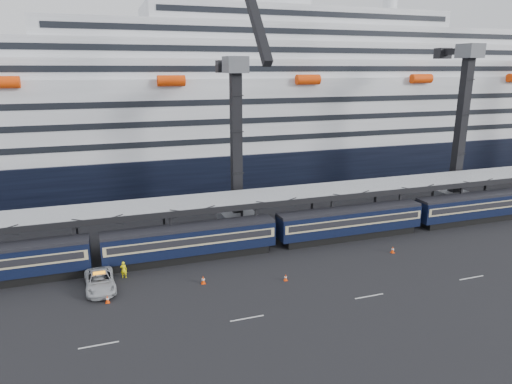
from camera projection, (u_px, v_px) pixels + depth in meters
ground at (459, 260)px, 50.61m from camera, size 260.00×260.00×0.00m
train at (373, 218)px, 57.70m from camera, size 133.05×3.00×4.05m
canopy at (388, 185)px, 62.01m from camera, size 130.00×6.25×5.53m
cruise_ship at (290, 112)px, 89.00m from camera, size 214.09×28.84×34.00m
crane_dark_near at (237, 138)px, 58.18m from camera, size 4.50×17.75×35.08m
crane_dark_mid at (464, 118)px, 67.84m from camera, size 4.50×18.24×39.64m
pickup_truck at (100, 281)px, 43.77m from camera, size 2.98×5.96×1.62m
worker at (124, 270)px, 46.12m from camera, size 0.73×0.57×1.77m
traffic_cone_a at (107, 299)px, 41.31m from camera, size 0.38×0.38×0.77m
traffic_cone_b at (203, 280)px, 44.97m from camera, size 0.43×0.43×0.87m
traffic_cone_c at (286, 277)px, 45.65m from camera, size 0.35×0.35×0.70m
traffic_cone_d at (393, 249)px, 52.52m from camera, size 0.41×0.41×0.83m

